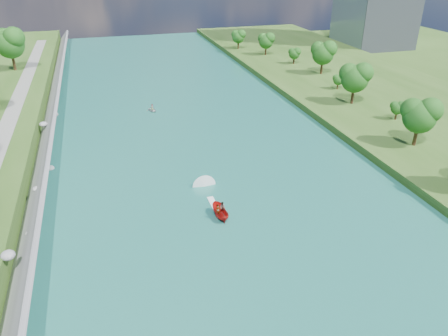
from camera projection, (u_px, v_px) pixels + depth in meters
name	position (u px, v px, depth m)	size (l,w,h in m)	color
ground	(235.00, 218.00, 59.01)	(260.00, 260.00, 0.00)	#2D5119
river_water	(200.00, 157.00, 76.07)	(55.00, 240.00, 0.10)	#175A4A
berm_east	(438.00, 124.00, 88.19)	(44.00, 240.00, 1.50)	#2D5119
riprap_bank	(40.00, 170.00, 67.83)	(4.22, 236.00, 4.29)	slate
trees_east	(379.00, 98.00, 86.09)	(17.05, 142.89, 10.69)	#175316
motorboat	(217.00, 207.00, 60.13)	(3.60, 18.93, 2.22)	#B2120E
raft	(152.00, 110.00, 96.88)	(2.81, 3.26, 1.59)	#9899A0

